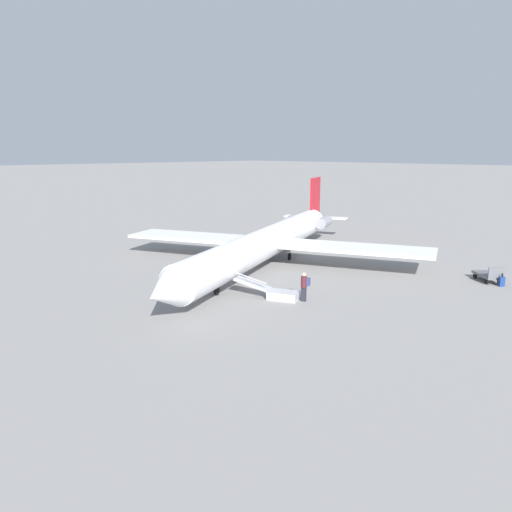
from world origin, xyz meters
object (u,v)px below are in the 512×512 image
Objects in this scene: passenger at (304,285)px; luggage_cart at (488,275)px; boarding_stairs at (277,293)px; airplane_main at (270,241)px; suitcase at (502,282)px.

luggage_cart is (-12.31, 5.96, -0.54)m from passenger.
boarding_stairs is at bearing 4.06° from passenger.
boarding_stairs reaches higher than luggage_cart.
boarding_stairs is 1.71× the size of luggage_cart.
airplane_main is 15.78m from luggage_cart.
airplane_main is at bearing -69.56° from suitcase.
boarding_stairs is at bearing -79.13° from luggage_cart.
boarding_stairs is 15.05m from luggage_cart.
passenger is 13.69m from luggage_cart.
airplane_main is at bearing -67.41° from boarding_stairs.
passenger is 1.98× the size of suitcase.
boarding_stairs is 2.35× the size of passenger.
passenger is 0.73× the size of luggage_cart.
passenger is at bearing -75.33° from luggage_cart.
luggage_cart is at bearing -119.67° from suitcase.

